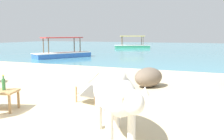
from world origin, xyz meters
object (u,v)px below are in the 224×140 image
(cow, at_px, (114,93))
(deck_chair_far, at_px, (87,86))
(bottle, at_px, (4,84))
(boat_blue, at_px, (62,53))
(boat_green, at_px, (132,45))

(cow, bearing_deg, deck_chair_far, -175.98)
(bottle, height_order, deck_chair_far, bottle)
(cow, height_order, bottle, cow)
(cow, relative_size, boat_blue, 0.44)
(bottle, distance_m, boat_green, 22.03)
(boat_blue, relative_size, boat_green, 0.99)
(cow, relative_size, deck_chair_far, 1.92)
(cow, height_order, deck_chair_far, cow)
(bottle, height_order, boat_blue, boat_blue)
(boat_blue, bearing_deg, bottle, 57.74)
(boat_green, bearing_deg, boat_blue, 57.58)
(bottle, distance_m, boat_blue, 11.13)
(deck_chair_far, relative_size, boat_green, 0.23)
(bottle, bearing_deg, cow, -10.52)
(boat_green, bearing_deg, cow, 78.98)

